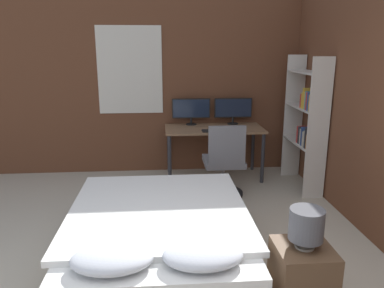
{
  "coord_description": "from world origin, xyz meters",
  "views": [
    {
      "loc": [
        -0.19,
        -1.61,
        1.88
      ],
      "look_at": [
        0.16,
        2.67,
        0.75
      ],
      "focal_mm": 35.0,
      "sensor_mm": 36.0,
      "label": 1
    }
  ],
  "objects": [
    {
      "name": "computer_mouse",
      "position": [
        0.84,
        3.35,
        0.76
      ],
      "size": [
        0.07,
        0.05,
        0.04
      ],
      "color": "black",
      "rests_on": "desk"
    },
    {
      "name": "bed",
      "position": [
        -0.24,
        1.34,
        0.25
      ],
      "size": [
        1.54,
        1.96,
        0.58
      ],
      "color": "#846647",
      "rests_on": "ground_plane"
    },
    {
      "name": "office_chair",
      "position": [
        0.58,
        2.84,
        0.4
      ],
      "size": [
        0.52,
        0.52,
        0.96
      ],
      "color": "black",
      "rests_on": "ground_plane"
    },
    {
      "name": "nightstand",
      "position": [
        0.77,
        0.63,
        0.27
      ],
      "size": [
        0.39,
        0.4,
        0.54
      ],
      "color": "brown",
      "rests_on": "ground_plane"
    },
    {
      "name": "bookshelf",
      "position": [
        1.7,
        3.03,
        0.97
      ],
      "size": [
        0.27,
        0.9,
        1.76
      ],
      "color": "beige",
      "rests_on": "ground_plane"
    },
    {
      "name": "wall_back",
      "position": [
        -0.01,
        4.0,
        1.35
      ],
      "size": [
        12.0,
        0.08,
        2.7
      ],
      "color": "brown",
      "rests_on": "ground_plane"
    },
    {
      "name": "keyboard",
      "position": [
        0.55,
        3.35,
        0.75
      ],
      "size": [
        0.4,
        0.13,
        0.02
      ],
      "color": "black",
      "rests_on": "desk"
    },
    {
      "name": "desk",
      "position": [
        0.55,
        3.59,
        0.65
      ],
      "size": [
        1.4,
        0.68,
        0.74
      ],
      "color": "#846042",
      "rests_on": "ground_plane"
    },
    {
      "name": "monitor_left",
      "position": [
        0.24,
        3.83,
        0.97
      ],
      "size": [
        0.56,
        0.16,
        0.39
      ],
      "color": "black",
      "rests_on": "desk"
    },
    {
      "name": "monitor_right",
      "position": [
        0.86,
        3.83,
        0.97
      ],
      "size": [
        0.56,
        0.16,
        0.39
      ],
      "color": "black",
      "rests_on": "desk"
    },
    {
      "name": "bedside_lamp",
      "position": [
        0.77,
        0.63,
        0.71
      ],
      "size": [
        0.24,
        0.24,
        0.28
      ],
      "color": "gray",
      "rests_on": "nightstand"
    }
  ]
}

